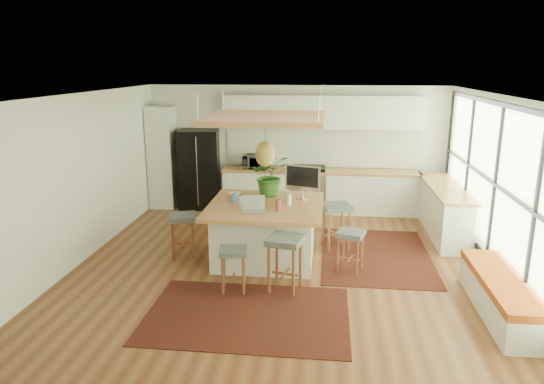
# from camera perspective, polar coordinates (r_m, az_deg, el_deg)

# --- Properties ---
(floor) EXTENTS (7.00, 7.00, 0.00)m
(floor) POSITION_cam_1_polar(r_m,az_deg,el_deg) (7.99, 1.03, -8.61)
(floor) COLOR brown
(floor) RESTS_ON ground
(ceiling) EXTENTS (7.00, 7.00, 0.00)m
(ceiling) POSITION_cam_1_polar(r_m,az_deg,el_deg) (7.36, 1.13, 11.11)
(ceiling) COLOR white
(ceiling) RESTS_ON ground
(wall_back) EXTENTS (6.50, 0.00, 6.50)m
(wall_back) POSITION_cam_1_polar(r_m,az_deg,el_deg) (10.98, 2.83, 5.15)
(wall_back) COLOR white
(wall_back) RESTS_ON ground
(wall_front) EXTENTS (6.50, 0.00, 6.50)m
(wall_front) POSITION_cam_1_polar(r_m,az_deg,el_deg) (4.27, -3.49, -10.29)
(wall_front) COLOR white
(wall_front) RESTS_ON ground
(wall_left) EXTENTS (0.00, 7.00, 7.00)m
(wall_left) POSITION_cam_1_polar(r_m,az_deg,el_deg) (8.50, -21.31, 1.38)
(wall_left) COLOR white
(wall_left) RESTS_ON ground
(wall_right) EXTENTS (0.00, 7.00, 7.00)m
(wall_right) POSITION_cam_1_polar(r_m,az_deg,el_deg) (7.95, 25.09, 0.13)
(wall_right) COLOR white
(wall_right) RESTS_ON ground
(window_wall) EXTENTS (0.10, 6.20, 2.60)m
(window_wall) POSITION_cam_1_polar(r_m,az_deg,el_deg) (7.93, 24.92, 0.49)
(window_wall) COLOR black
(window_wall) RESTS_ON wall_right
(pantry) EXTENTS (0.55, 0.60, 2.25)m
(pantry) POSITION_cam_1_polar(r_m,az_deg,el_deg) (11.29, -12.45, 3.92)
(pantry) COLOR white
(pantry) RESTS_ON floor
(back_counter_base) EXTENTS (4.20, 0.60, 0.88)m
(back_counter_base) POSITION_cam_1_polar(r_m,az_deg,el_deg) (10.83, 5.56, 0.05)
(back_counter_base) COLOR white
(back_counter_base) RESTS_ON floor
(back_counter_top) EXTENTS (4.24, 0.64, 0.05)m
(back_counter_top) POSITION_cam_1_polar(r_m,az_deg,el_deg) (10.73, 5.62, 2.43)
(back_counter_top) COLOR #B06C3E
(back_counter_top) RESTS_ON back_counter_base
(backsplash) EXTENTS (4.20, 0.02, 0.80)m
(backsplash) POSITION_cam_1_polar(r_m,az_deg,el_deg) (10.94, 5.71, 5.06)
(backsplash) COLOR white
(backsplash) RESTS_ON wall_back
(upper_cabinets) EXTENTS (4.20, 0.34, 0.70)m
(upper_cabinets) POSITION_cam_1_polar(r_m,az_deg,el_deg) (10.68, 5.80, 9.15)
(upper_cabinets) COLOR white
(upper_cabinets) RESTS_ON wall_back
(range) EXTENTS (0.76, 0.62, 1.00)m
(range) POSITION_cam_1_polar(r_m,az_deg,el_deg) (10.83, 4.24, 0.39)
(range) COLOR #A5A5AA
(range) RESTS_ON floor
(right_counter_base) EXTENTS (0.60, 2.50, 0.88)m
(right_counter_base) POSITION_cam_1_polar(r_m,az_deg,el_deg) (9.95, 19.26, -2.04)
(right_counter_base) COLOR white
(right_counter_base) RESTS_ON floor
(right_counter_top) EXTENTS (0.64, 2.54, 0.05)m
(right_counter_top) POSITION_cam_1_polar(r_m,az_deg,el_deg) (9.83, 19.48, 0.53)
(right_counter_top) COLOR #B06C3E
(right_counter_top) RESTS_ON right_counter_base
(window_bench) EXTENTS (0.52, 2.00, 0.50)m
(window_bench) POSITION_cam_1_polar(r_m,az_deg,el_deg) (7.13, 24.80, -10.81)
(window_bench) COLOR white
(window_bench) RESTS_ON floor
(ceiling_panel) EXTENTS (1.86, 1.86, 0.80)m
(ceiling_panel) POSITION_cam_1_polar(r_m,az_deg,el_deg) (7.85, -0.81, 6.56)
(ceiling_panel) COLOR #B06C3E
(ceiling_panel) RESTS_ON ceiling
(rug_near) EXTENTS (2.60, 1.80, 0.01)m
(rug_near) POSITION_cam_1_polar(r_m,az_deg,el_deg) (6.58, -2.86, -13.94)
(rug_near) COLOR black
(rug_near) RESTS_ON floor
(rug_right) EXTENTS (1.80, 2.60, 0.01)m
(rug_right) POSITION_cam_1_polar(r_m,az_deg,el_deg) (8.61, 11.85, -7.13)
(rug_right) COLOR black
(rug_right) RESTS_ON floor
(fridge) EXTENTS (0.95, 0.78, 1.75)m
(fridge) POSITION_cam_1_polar(r_m,az_deg,el_deg) (11.09, -8.39, 2.87)
(fridge) COLOR black
(fridge) RESTS_ON floor
(island) EXTENTS (1.85, 1.85, 0.93)m
(island) POSITION_cam_1_polar(r_m,az_deg,el_deg) (8.17, -0.73, -4.57)
(island) COLOR #B06C3E
(island) RESTS_ON floor
(stool_near_left) EXTENTS (0.43, 0.43, 0.63)m
(stool_near_left) POSITION_cam_1_polar(r_m,az_deg,el_deg) (7.09, -4.47, -8.65)
(stool_near_left) COLOR #4A5052
(stool_near_left) RESTS_ON floor
(stool_near_right) EXTENTS (0.56, 0.56, 0.79)m
(stool_near_right) POSITION_cam_1_polar(r_m,az_deg,el_deg) (7.09, 1.50, -8.58)
(stool_near_right) COLOR #4A5052
(stool_near_right) RESTS_ON floor
(stool_right_front) EXTENTS (0.49, 0.49, 0.66)m
(stool_right_front) POSITION_cam_1_polar(r_m,az_deg,el_deg) (7.78, 9.01, -6.62)
(stool_right_front) COLOR #4A5052
(stool_right_front) RESTS_ON floor
(stool_right_back) EXTENTS (0.60, 0.60, 0.80)m
(stool_right_back) POSITION_cam_1_polar(r_m,az_deg,el_deg) (8.71, 7.34, -4.23)
(stool_right_back) COLOR #4A5052
(stool_right_back) RESTS_ON floor
(stool_left_side) EXTENTS (0.54, 0.54, 0.73)m
(stool_left_side) POSITION_cam_1_polar(r_m,az_deg,el_deg) (8.40, -10.25, -5.05)
(stool_left_side) COLOR #4A5052
(stool_left_side) RESTS_ON floor
(laptop) EXTENTS (0.38, 0.40, 0.26)m
(laptop) POSITION_cam_1_polar(r_m,az_deg,el_deg) (7.58, -2.18, -1.48)
(laptop) COLOR #A5A5AA
(laptop) RESTS_ON island
(monitor) EXTENTS (0.66, 0.41, 0.58)m
(monitor) POSITION_cam_1_polar(r_m,az_deg,el_deg) (8.33, 3.53, 0.97)
(monitor) COLOR #A5A5AA
(monitor) RESTS_ON island
(microwave) EXTENTS (0.57, 0.38, 0.36)m
(microwave) POSITION_cam_1_polar(r_m,az_deg,el_deg) (10.81, -1.82, 3.68)
(microwave) COLOR #A5A5AA
(microwave) RESTS_ON back_counter_top
(island_plant) EXTENTS (0.84, 0.89, 0.56)m
(island_plant) POSITION_cam_1_polar(r_m,az_deg,el_deg) (8.52, -0.21, 1.45)
(island_plant) COLOR #1E4C19
(island_plant) RESTS_ON island
(island_bowl) EXTENTS (0.26, 0.26, 0.05)m
(island_bowl) POSITION_cam_1_polar(r_m,az_deg,el_deg) (8.60, -4.34, -0.21)
(island_bowl) COLOR white
(island_bowl) RESTS_ON island
(island_bottle_0) EXTENTS (0.07, 0.07, 0.19)m
(island_bottle_0) POSITION_cam_1_polar(r_m,az_deg,el_deg) (8.18, -4.48, -0.48)
(island_bottle_0) COLOR #3A88E9
(island_bottle_0) RESTS_ON island
(island_bottle_1) EXTENTS (0.07, 0.07, 0.19)m
(island_bottle_1) POSITION_cam_1_polar(r_m,az_deg,el_deg) (7.92, -3.75, -0.98)
(island_bottle_1) COLOR silver
(island_bottle_1) RESTS_ON island
(island_bottle_2) EXTENTS (0.07, 0.07, 0.19)m
(island_bottle_2) POSITION_cam_1_polar(r_m,az_deg,el_deg) (7.69, 0.82, -1.42)
(island_bottle_2) COLOR #A3364C
(island_bottle_2) RESTS_ON island
(island_bottle_3) EXTENTS (0.07, 0.07, 0.19)m
(island_bottle_3) POSITION_cam_1_polar(r_m,az_deg,el_deg) (8.02, 1.79, -0.76)
(island_bottle_3) COLOR white
(island_bottle_3) RESTS_ON island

